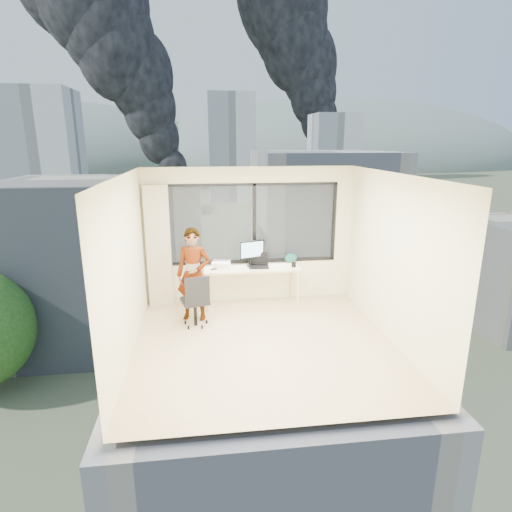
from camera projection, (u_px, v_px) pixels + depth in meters
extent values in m
cube|color=beige|center=(264.00, 344.00, 6.55)|extent=(4.00, 4.00, 0.01)
cube|color=white|center=(265.00, 175.00, 5.86)|extent=(4.00, 4.00, 0.01)
cube|color=beige|center=(293.00, 319.00, 4.29)|extent=(4.00, 0.01, 2.60)
cube|color=beige|center=(125.00, 269.00, 5.96)|extent=(0.01, 4.00, 2.60)
cube|color=beige|center=(393.00, 259.00, 6.45)|extent=(0.01, 4.00, 2.60)
cube|color=beige|center=(159.00, 247.00, 7.83)|extent=(0.45, 0.14, 2.30)
cube|color=beige|center=(252.00, 286.00, 8.04)|extent=(1.80, 0.60, 0.75)
imported|color=#2D2D33|center=(194.00, 274.00, 7.28)|extent=(0.67, 0.51, 1.64)
cube|color=white|center=(221.00, 263.00, 8.03)|extent=(0.39, 0.34, 0.08)
cube|color=black|center=(214.00, 269.00, 7.80)|extent=(0.12, 0.08, 0.01)
cylinder|color=black|center=(294.00, 264.00, 7.96)|extent=(0.11, 0.11, 0.11)
ellipsoid|color=#0D4E4D|center=(291.00, 258.00, 8.22)|extent=(0.25, 0.14, 0.19)
cube|color=#515B3D|center=(205.00, 200.00, 125.02)|extent=(400.00, 400.00, 0.04)
cube|color=beige|center=(109.00, 262.00, 35.98)|extent=(16.00, 12.00, 14.00)
cube|color=silver|center=(321.00, 226.00, 45.96)|extent=(14.00, 13.00, 16.00)
cube|color=silver|center=(46.00, 155.00, 93.08)|extent=(14.00, 14.00, 28.00)
cube|color=silver|center=(231.00, 148.00, 122.03)|extent=(13.00, 13.00, 30.00)
cube|color=silver|center=(333.00, 153.00, 146.25)|extent=(15.00, 15.00, 26.00)
cube|color=silver|center=(26.00, 159.00, 143.39)|extent=(16.00, 14.00, 22.00)
ellipsoid|color=slate|center=(34.00, 165.00, 301.47)|extent=(288.00, 216.00, 90.00)
ellipsoid|color=slate|center=(330.00, 163.00, 328.62)|extent=(300.00, 220.00, 96.00)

